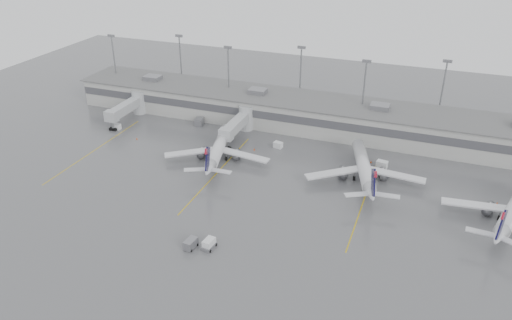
% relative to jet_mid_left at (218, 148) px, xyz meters
% --- Properties ---
extents(ground, '(260.00, 260.00, 0.00)m').
position_rel_jet_mid_left_xyz_m(ground, '(20.13, -30.20, -2.99)').
color(ground, '#57575A').
rests_on(ground, ground).
extents(terminal, '(152.00, 17.00, 9.45)m').
position_rel_jet_mid_left_xyz_m(terminal, '(20.13, 27.78, 1.18)').
color(terminal, '#A5A5A0').
rests_on(terminal, ground).
extents(light_masts, '(142.40, 8.00, 20.60)m').
position_rel_jet_mid_left_xyz_m(light_masts, '(20.13, 33.55, 9.03)').
color(light_masts, gray).
rests_on(light_masts, ground).
extents(jet_bridge_left, '(4.00, 17.20, 7.00)m').
position_rel_jet_mid_left_xyz_m(jet_bridge_left, '(-35.37, 15.52, 0.88)').
color(jet_bridge_left, '#9FA2A4').
rests_on(jet_bridge_left, ground).
extents(jet_bridge_right, '(4.00, 17.20, 7.00)m').
position_rel_jet_mid_left_xyz_m(jet_bridge_right, '(-0.37, 15.52, 0.88)').
color(jet_bridge_right, '#9FA2A4').
rests_on(jet_bridge_right, ground).
extents(stand_markings, '(105.25, 40.00, 0.01)m').
position_rel_jet_mid_left_xyz_m(stand_markings, '(20.13, -6.20, -2.99)').
color(stand_markings, '#C6A30B').
rests_on(stand_markings, ground).
extents(jet_mid_left, '(25.79, 29.26, 9.63)m').
position_rel_jet_mid_left_xyz_m(jet_mid_left, '(0.00, 0.00, 0.00)').
color(jet_mid_left, silver).
rests_on(jet_mid_left, ground).
extents(jet_mid_right, '(26.44, 30.08, 10.00)m').
position_rel_jet_mid_left_xyz_m(jet_mid_right, '(35.84, 2.39, 0.12)').
color(jet_mid_right, silver).
rests_on(jet_mid_right, ground).
extents(baggage_tug, '(2.23, 3.16, 1.92)m').
position_rel_jet_mid_left_xyz_m(baggage_tug, '(13.42, -33.75, -2.25)').
color(baggage_tug, white).
rests_on(baggage_tug, ground).
extents(baggage_cart, '(1.95, 3.04, 1.85)m').
position_rel_jet_mid_left_xyz_m(baggage_cart, '(10.22, -34.95, -2.03)').
color(baggage_cart, slate).
rests_on(baggage_cart, ground).
extents(gse_uld_a, '(2.30, 1.58, 1.59)m').
position_rel_jet_mid_left_xyz_m(gse_uld_a, '(-34.88, 6.81, -2.19)').
color(gse_uld_a, white).
rests_on(gse_uld_a, ground).
extents(gse_uld_b, '(2.52, 1.97, 1.58)m').
position_rel_jet_mid_left_xyz_m(gse_uld_b, '(11.92, 11.56, -2.20)').
color(gse_uld_b, white).
rests_on(gse_uld_b, ground).
extents(gse_uld_c, '(2.83, 2.13, 1.82)m').
position_rel_jet_mid_left_xyz_m(gse_uld_c, '(39.09, 9.74, -2.08)').
color(gse_uld_c, white).
rests_on(gse_uld_c, ground).
extents(gse_loader, '(2.59, 3.60, 2.07)m').
position_rel_jet_mid_left_xyz_m(gse_loader, '(-14.16, 17.85, -1.96)').
color(gse_loader, slate).
rests_on(gse_loader, ground).
extents(cone_a, '(0.38, 0.38, 0.60)m').
position_rel_jet_mid_left_xyz_m(cone_a, '(-25.71, 2.80, -2.69)').
color(cone_a, '#DE4104').
rests_on(cone_a, ground).
extents(cone_b, '(0.41, 0.41, 0.66)m').
position_rel_jet_mid_left_xyz_m(cone_b, '(6.61, 7.88, -2.66)').
color(cone_b, '#DE4104').
rests_on(cone_b, ground).
extents(cone_c, '(0.40, 0.40, 0.64)m').
position_rel_jet_mid_left_xyz_m(cone_c, '(36.25, 11.52, -2.67)').
color(cone_c, '#DE4104').
rests_on(cone_c, ground).
extents(cone_d, '(0.47, 0.47, 0.74)m').
position_rel_jet_mid_left_xyz_m(cone_d, '(64.55, 1.47, -2.62)').
color(cone_d, '#DE4104').
rests_on(cone_d, ground).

